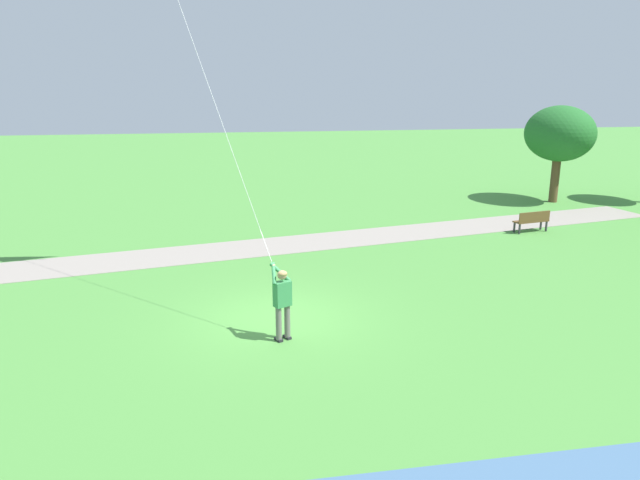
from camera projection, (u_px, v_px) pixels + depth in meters
name	position (u px, v px, depth m)	size (l,w,h in m)	color
ground_plane	(278.00, 319.00, 15.15)	(120.00, 120.00, 0.00)	#4C8E3D
walkway_path	(310.00, 242.00, 22.39)	(2.40, 32.00, 0.02)	gray
person_kite_flyer	(282.00, 298.00, 13.66)	(0.63, 0.51, 1.83)	#232328
park_bench_near_walkway	(532.00, 220.00, 23.82)	(0.71, 1.56, 0.88)	brown
tree_treeline_right	(560.00, 134.00, 29.19)	(3.90, 3.21, 4.84)	brown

